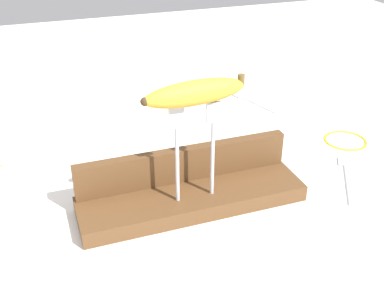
% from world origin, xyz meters
% --- Properties ---
extents(ground_plane, '(3.00, 3.00, 0.00)m').
position_xyz_m(ground_plane, '(0.00, 0.00, 0.00)').
color(ground_plane, silver).
extents(wooden_board, '(0.42, 0.12, 0.03)m').
position_xyz_m(wooden_board, '(0.00, 0.00, 0.02)').
color(wooden_board, brown).
rests_on(wooden_board, ground).
extents(board_backstop, '(0.41, 0.02, 0.07)m').
position_xyz_m(board_backstop, '(0.00, 0.05, 0.06)').
color(board_backstop, brown).
rests_on(board_backstop, wooden_board).
extents(fork_stand_center, '(0.09, 0.01, 0.18)m').
position_xyz_m(fork_stand_center, '(0.00, -0.02, 0.14)').
color(fork_stand_center, '#B2B2B7').
rests_on(fork_stand_center, wooden_board).
extents(banana_raised_center, '(0.19, 0.06, 0.04)m').
position_xyz_m(banana_raised_center, '(-0.00, -0.02, 0.23)').
color(banana_raised_center, gold).
rests_on(banana_raised_center, fork_stand_center).
extents(fork_fallen_near, '(0.06, 0.17, 0.01)m').
position_xyz_m(fork_fallen_near, '(0.31, 0.41, 0.00)').
color(fork_fallen_near, '#B2B2B7').
rests_on(fork_fallen_near, ground).
extents(fork_fallen_far, '(0.11, 0.16, 0.01)m').
position_xyz_m(fork_fallen_far, '(0.34, -0.00, 0.00)').
color(fork_fallen_far, '#B2B2B7').
rests_on(fork_fallen_far, ground).
extents(wire_coil, '(0.10, 0.10, 0.01)m').
position_xyz_m(wire_coil, '(0.42, 0.12, 0.00)').
color(wire_coil, gold).
rests_on(wire_coil, ground).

